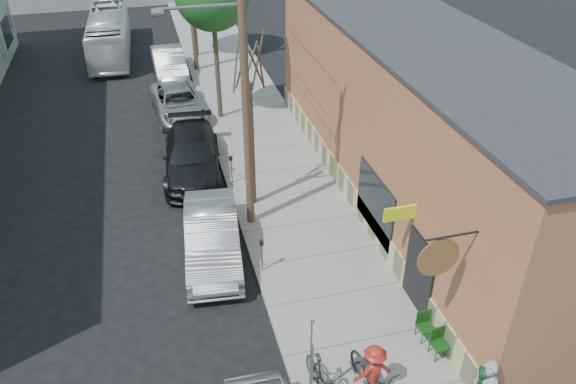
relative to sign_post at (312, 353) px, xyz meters
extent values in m
plane|color=black|center=(-2.35, 3.50, -1.83)|extent=(120.00, 120.00, 0.00)
cube|color=gray|center=(1.90, 14.50, -1.76)|extent=(4.50, 58.00, 0.15)
cube|color=#A15C3B|center=(6.65, 8.50, 1.42)|extent=(5.00, 20.00, 6.50)
cube|color=#2B2B2D|center=(6.65, 8.50, 4.72)|extent=(5.20, 20.20, 0.12)
cube|color=#CBC07F|center=(4.13, 8.50, -1.28)|extent=(0.10, 20.00, 1.10)
cube|color=black|center=(4.12, 2.50, -0.53)|extent=(0.10, 1.60, 2.60)
cube|color=black|center=(4.12, 6.00, -0.23)|extent=(0.08, 3.00, 2.20)
cylinder|color=brown|center=(3.20, 0.30, 2.07)|extent=(1.10, 0.06, 1.10)
cube|color=#D2E51B|center=(3.65, 3.30, 1.27)|extent=(1.00, 0.08, 0.45)
cube|color=slate|center=(0.00, 0.00, -0.28)|extent=(0.07, 0.07, 2.80)
cube|color=silver|center=(0.00, 0.00, 0.72)|extent=(0.02, 0.45, 0.60)
cylinder|color=slate|center=(-0.10, 5.25, -1.13)|extent=(0.06, 0.06, 1.10)
cylinder|color=black|center=(-0.10, 5.25, -0.53)|extent=(0.14, 0.14, 0.18)
cylinder|color=slate|center=(-0.10, 11.02, -1.13)|extent=(0.06, 0.06, 1.10)
cylinder|color=black|center=(-0.10, 11.02, -0.53)|extent=(0.14, 0.14, 0.18)
cylinder|color=#503A28|center=(0.10, 8.12, 3.32)|extent=(0.28, 0.28, 10.00)
cylinder|color=slate|center=(-2.40, 8.12, 6.22)|extent=(0.35, 0.24, 0.24)
cylinder|color=#44392C|center=(0.45, 9.35, 0.83)|extent=(0.24, 0.24, 5.02)
cylinder|color=#44392C|center=(0.45, 17.63, 1.22)|extent=(0.24, 0.24, 5.81)
cylinder|color=#44392C|center=(0.45, 27.45, 1.03)|extent=(0.24, 0.24, 5.42)
imported|color=maroon|center=(1.59, -0.21, -0.88)|extent=(1.07, 0.65, 1.61)
imported|color=black|center=(1.59, -0.21, -1.13)|extent=(1.10, 2.21, 1.11)
imported|color=black|center=(0.32, -0.02, -1.09)|extent=(0.88, 2.05, 1.19)
imported|color=#B2B2BA|center=(-1.55, 6.55, -0.99)|extent=(2.30, 5.29, 1.69)
imported|color=black|center=(-1.55, 12.50, -0.99)|extent=(2.91, 5.98, 1.68)
imported|color=#97989E|center=(-1.55, 18.52, -1.10)|extent=(2.88, 5.46, 1.46)
imported|color=#9DA1A4|center=(-1.55, 24.24, -0.98)|extent=(1.95, 5.21, 1.70)
imported|color=white|center=(-4.96, 29.47, -0.44)|extent=(2.65, 10.05, 2.78)
camera|label=1|loc=(-2.94, -8.88, 10.63)|focal=35.00mm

